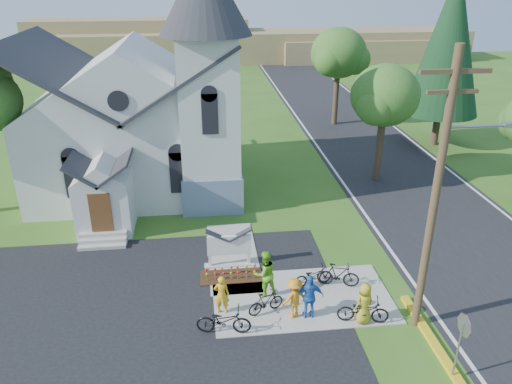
{
  "coord_description": "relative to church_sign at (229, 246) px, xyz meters",
  "views": [
    {
      "loc": [
        -2.21,
        -15.45,
        11.96
      ],
      "look_at": [
        0.18,
        5.0,
        2.69
      ],
      "focal_mm": 35.0,
      "sensor_mm": 36.0,
      "label": 1
    }
  ],
  "objects": [
    {
      "name": "cyclist_2",
      "position": [
        2.7,
        -3.89,
        -0.09
      ],
      "size": [
        1.05,
        0.45,
        1.78
      ],
      "primitive_type": "imported",
      "rotation": [
        0.0,
        0.0,
        3.13
      ],
      "color": "blue",
      "rests_on": "sidewalk"
    },
    {
      "name": "conifer",
      "position": [
        16.2,
        14.8,
        6.36
      ],
      "size": [
        5.2,
        5.2,
        12.4
      ],
      "color": "#3A2C1F",
      "rests_on": "ground"
    },
    {
      "name": "stop_sign",
      "position": [
        6.63,
        -7.4,
        0.75
      ],
      "size": [
        0.11,
        0.76,
        2.48
      ],
      "color": "gray",
      "rests_on": "ground"
    },
    {
      "name": "bike_2",
      "position": [
        3.3,
        -1.9,
        -0.54
      ],
      "size": [
        1.74,
        0.92,
        0.87
      ],
      "primitive_type": "imported",
      "rotation": [
        0.0,
        0.0,
        1.79
      ],
      "color": "black",
      "rests_on": "sidewalk"
    },
    {
      "name": "flower_bed",
      "position": [
        0.0,
        -0.9,
        -0.99
      ],
      "size": [
        2.6,
        1.1,
        0.07
      ],
      "primitive_type": "cube",
      "color": "#331E0E",
      "rests_on": "ground"
    },
    {
      "name": "church_sign",
      "position": [
        0.0,
        0.0,
        0.0
      ],
      "size": [
        2.2,
        0.4,
        1.7
      ],
      "color": "gray",
      "rests_on": "ground"
    },
    {
      "name": "tree_road_near",
      "position": [
        9.7,
        8.8,
        4.18
      ],
      "size": [
        4.0,
        4.0,
        7.05
      ],
      "color": "#3A2C1F",
      "rests_on": "ground"
    },
    {
      "name": "sidewalk",
      "position": [
        2.7,
        -2.7,
        -1.0
      ],
      "size": [
        7.0,
        4.0,
        0.05
      ],
      "primitive_type": "cube",
      "color": "gray",
      "rests_on": "ground"
    },
    {
      "name": "bike_3",
      "position": [
        4.29,
        -2.07,
        -0.46
      ],
      "size": [
        1.79,
        0.94,
        1.03
      ],
      "primitive_type": "imported",
      "rotation": [
        0.0,
        0.0,
        1.29
      ],
      "color": "black",
      "rests_on": "sidewalk"
    },
    {
      "name": "bike_1",
      "position": [
        1.14,
        -3.44,
        -0.53
      ],
      "size": [
        1.53,
        0.95,
        0.89
      ],
      "primitive_type": "imported",
      "rotation": [
        0.0,
        0.0,
        1.96
      ],
      "color": "black",
      "rests_on": "sidewalk"
    },
    {
      "name": "cyclist_4",
      "position": [
        4.61,
        -4.4,
        -0.16
      ],
      "size": [
        0.93,
        0.78,
        1.63
      ],
      "primitive_type": "imported",
      "rotation": [
        0.0,
        0.0,
        3.53
      ],
      "color": "gold",
      "rests_on": "sidewalk"
    },
    {
      "name": "bike_0",
      "position": [
        -0.5,
        -4.4,
        -0.46
      ],
      "size": [
        2.03,
        0.97,
        1.03
      ],
      "primitive_type": "imported",
      "rotation": [
        0.0,
        0.0,
        1.42
      ],
      "color": "black",
      "rests_on": "sidewalk"
    },
    {
      "name": "tree_road_mid",
      "position": [
        10.2,
        20.8,
        4.75
      ],
      "size": [
        4.4,
        4.4,
        7.8
      ],
      "color": "#3A2C1F",
      "rests_on": "ground"
    },
    {
      "name": "cyclist_0",
      "position": [
        -0.5,
        -3.23,
        -0.19
      ],
      "size": [
        0.61,
        0.43,
        1.58
      ],
      "primitive_type": "imported",
      "rotation": [
        0.0,
        0.0,
        3.06
      ],
      "color": "gold",
      "rests_on": "sidewalk"
    },
    {
      "name": "cyclist_1",
      "position": [
        1.26,
        -2.28,
        -0.01
      ],
      "size": [
        1.13,
        1.01,
        1.93
      ],
      "primitive_type": "imported",
      "rotation": [
        0.0,
        0.0,
        3.49
      ],
      "color": "#6CC324",
      "rests_on": "sidewalk"
    },
    {
      "name": "distant_hills",
      "position": [
        4.56,
        53.13,
        1.15
      ],
      "size": [
        61.0,
        10.0,
        5.6
      ],
      "color": "olive",
      "rests_on": "ground"
    },
    {
      "name": "church",
      "position": [
        -4.28,
        9.28,
        4.22
      ],
      "size": [
        12.35,
        12.0,
        13.0
      ],
      "color": "silver",
      "rests_on": "ground"
    },
    {
      "name": "bike_4",
      "position": [
        4.59,
        -4.4,
        -0.48
      ],
      "size": [
        1.98,
        1.03,
        0.99
      ],
      "primitive_type": "imported",
      "rotation": [
        0.0,
        0.0,
        1.36
      ],
      "color": "black",
      "rests_on": "sidewalk"
    },
    {
      "name": "parking_lot",
      "position": [
        -5.8,
        -5.2,
        -1.02
      ],
      "size": [
        20.0,
        16.0,
        0.02
      ],
      "primitive_type": "cube",
      "color": "black",
      "rests_on": "ground"
    },
    {
      "name": "road",
      "position": [
        11.2,
        11.8,
        -1.02
      ],
      "size": [
        8.0,
        90.0,
        0.02
      ],
      "primitive_type": "cube",
      "color": "black",
      "rests_on": "ground"
    },
    {
      "name": "cyclist_3",
      "position": [
        2.13,
        -3.79,
        -0.16
      ],
      "size": [
        1.19,
        0.92,
        1.63
      ],
      "primitive_type": "imported",
      "rotation": [
        0.0,
        0.0,
        3.48
      ],
      "color": "orange",
      "rests_on": "sidewalk"
    },
    {
      "name": "ground",
      "position": [
        1.2,
        -3.2,
        -1.03
      ],
      "size": [
        120.0,
        120.0,
        0.0
      ],
      "primitive_type": "plane",
      "color": "#345F1B",
      "rests_on": "ground"
    },
    {
      "name": "utility_pole",
      "position": [
        6.56,
        -4.7,
        4.38
      ],
      "size": [
        3.45,
        0.28,
        10.0
      ],
      "color": "#463423",
      "rests_on": "ground"
    }
  ]
}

